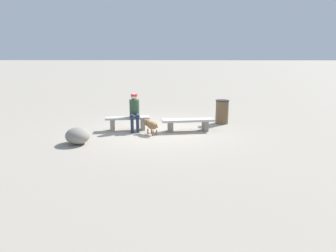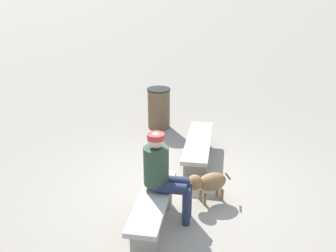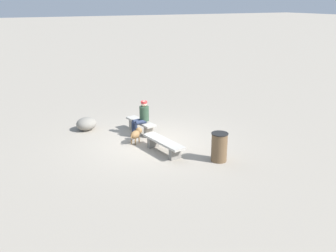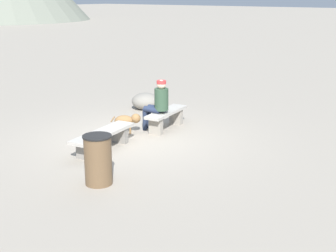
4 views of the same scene
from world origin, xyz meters
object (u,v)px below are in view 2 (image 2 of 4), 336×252
bench_left (198,146)px  trash_bin (159,108)px  bench_right (153,208)px  seated_person (163,170)px  dog (207,182)px

bench_left → trash_bin: trash_bin is taller
bench_right → trash_bin: 3.68m
bench_left → seated_person: 1.93m
bench_right → trash_bin: size_ratio=1.74×
bench_left → trash_bin: bearing=-146.5°
bench_right → dog: 1.02m
bench_right → seated_person: seated_person is taller
seated_person → trash_bin: seated_person is taller
bench_left → trash_bin: 1.85m
seated_person → bench_right: bearing=-18.9°
bench_right → seated_person: bearing=160.5°
dog → trash_bin: trash_bin is taller
dog → trash_bin: (-2.63, -1.69, 0.13)m
seated_person → dog: seated_person is taller
dog → bench_right: bearing=17.1°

